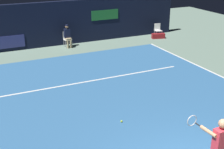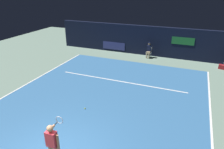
% 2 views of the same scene
% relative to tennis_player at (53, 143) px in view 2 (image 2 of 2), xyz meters
% --- Properties ---
extents(ground_plane, '(32.71, 32.71, 0.00)m').
position_rel_tennis_player_xyz_m(ground_plane, '(-0.25, 5.17, -0.99)').
color(ground_plane, slate).
extents(court_surface, '(10.90, 12.16, 0.01)m').
position_rel_tennis_player_xyz_m(court_surface, '(-0.25, 5.17, -0.98)').
color(court_surface, '#336699').
rests_on(court_surface, ground).
extents(line_sideline_left, '(0.10, 12.16, 0.01)m').
position_rel_tennis_player_xyz_m(line_sideline_left, '(5.15, 5.17, -0.97)').
color(line_sideline_left, white).
rests_on(line_sideline_left, court_surface).
extents(line_sideline_right, '(0.10, 12.16, 0.01)m').
position_rel_tennis_player_xyz_m(line_sideline_right, '(-5.65, 5.17, -0.97)').
color(line_sideline_right, white).
rests_on(line_sideline_right, court_surface).
extents(line_service, '(8.50, 0.10, 0.01)m').
position_rel_tennis_player_xyz_m(line_service, '(-0.25, 7.30, -0.97)').
color(line_service, white).
rests_on(line_service, court_surface).
extents(back_wall, '(16.35, 0.33, 2.60)m').
position_rel_tennis_player_xyz_m(back_wall, '(-0.25, 13.53, 0.31)').
color(back_wall, black).
rests_on(back_wall, ground).
extents(tennis_player, '(0.65, 0.93, 1.73)m').
position_rel_tennis_player_xyz_m(tennis_player, '(0.00, 0.00, 0.00)').
color(tennis_player, tan).
rests_on(tennis_player, ground).
extents(line_judge_on_chair, '(0.44, 0.53, 1.32)m').
position_rel_tennis_player_xyz_m(line_judge_on_chair, '(0.37, 12.81, -0.30)').
color(line_judge_on_chair, white).
rests_on(line_judge_on_chair, ground).
extents(tennis_ball, '(0.07, 0.07, 0.07)m').
position_rel_tennis_player_xyz_m(tennis_ball, '(-0.79, 3.53, -0.94)').
color(tennis_ball, '#CCE033').
rests_on(tennis_ball, court_surface).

